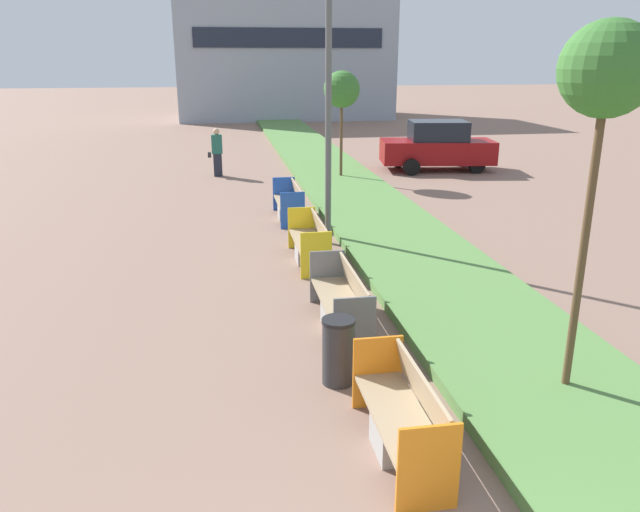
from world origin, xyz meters
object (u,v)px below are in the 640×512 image
pedestrian_walking (217,152)px  parked_car_distant (437,146)px  bench_blue_frame (289,205)px  sapling_tree_far (342,90)px  litter_bin (338,351)px  street_lamp_post (329,35)px  bench_orange_frame (402,422)px  bench_yellow_frame (310,245)px  sapling_tree_near (607,75)px  bench_grey_frame (342,305)px

pedestrian_walking → parked_car_distant: parked_car_distant is taller
bench_blue_frame → sapling_tree_far: (2.42, 5.09, 2.71)m
litter_bin → sapling_tree_far: 14.50m
street_lamp_post → pedestrian_walking: size_ratio=4.90×
litter_bin → street_lamp_post: (1.02, 6.45, 4.14)m
sapling_tree_far → pedestrian_walking: (-4.26, 1.52, -2.20)m
bench_orange_frame → bench_blue_frame: size_ratio=0.95×
litter_bin → street_lamp_post: size_ratio=0.11×
pedestrian_walking → bench_blue_frame: bearing=-74.5°
bench_yellow_frame → street_lamp_post: size_ratio=0.25×
sapling_tree_near → bench_grey_frame: bearing=133.1°
pedestrian_walking → sapling_tree_near: bearing=-75.4°
sapling_tree_far → parked_car_distant: size_ratio=0.84×
bench_grey_frame → bench_yellow_frame: (-0.00, 3.39, -0.00)m
bench_orange_frame → sapling_tree_far: size_ratio=0.53×
bench_blue_frame → sapling_tree_far: size_ratio=0.56×
bench_orange_frame → litter_bin: size_ratio=2.14×
sapling_tree_far → parked_car_distant: sapling_tree_far is taller
bench_blue_frame → street_lamp_post: bearing=-75.9°
parked_car_distant → bench_blue_frame: bearing=-126.4°
sapling_tree_far → parked_car_distant: bearing=19.5°
sapling_tree_near → pedestrian_walking: size_ratio=2.66×
sapling_tree_near → parked_car_distant: sapling_tree_near is taller
bench_orange_frame → sapling_tree_far: bearing=81.2°
bench_blue_frame → litter_bin: bench_blue_frame is taller
bench_orange_frame → bench_yellow_frame: (0.00, 6.78, 0.01)m
sapling_tree_far → bench_orange_frame: bearing=-98.8°
bench_grey_frame → pedestrian_walking: bearing=97.6°
bench_yellow_frame → sapling_tree_far: (2.42, 8.81, 2.71)m
sapling_tree_near → pedestrian_walking: 17.14m
bench_orange_frame → street_lamp_post: street_lamp_post is taller
litter_bin → pedestrian_walking: pedestrian_walking is taller
bench_grey_frame → street_lamp_post: size_ratio=0.27×
sapling_tree_far → bench_grey_frame: bearing=-101.2°
street_lamp_post → bench_yellow_frame: bearing=-115.4°
pedestrian_walking → street_lamp_post: bearing=-74.8°
litter_bin → sapling_tree_far: sapling_tree_far is taller
litter_bin → sapling_tree_near: size_ratio=0.20×
bench_blue_frame → parked_car_distant: 9.16m
bench_blue_frame → sapling_tree_near: 10.63m
bench_yellow_frame → sapling_tree_near: sapling_tree_near is taller
litter_bin → parked_car_distant: size_ratio=0.21×
bench_blue_frame → bench_orange_frame: bearing=-90.0°
sapling_tree_far → parked_car_distant: (4.01, 1.42, -2.17)m
street_lamp_post → parked_car_distant: (5.81, 8.95, -3.69)m
litter_bin → street_lamp_post: 7.73m
sapling_tree_far → bench_blue_frame: bearing=-115.4°
bench_blue_frame → bench_yellow_frame: bearing=-90.0°
parked_car_distant → sapling_tree_near: bearing=-95.7°
bench_orange_frame → parked_car_distant: parked_car_distant is taller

